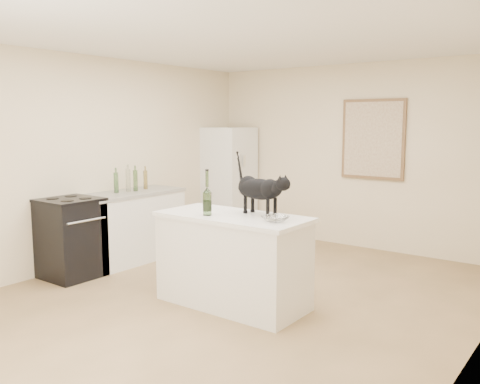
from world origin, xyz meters
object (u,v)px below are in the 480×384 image
stove (71,239)px  black_cat (259,192)px  glass_bowl (275,219)px  fridge (228,181)px  wine_bottle (207,195)px

stove → black_cat: 2.42m
black_cat → glass_bowl: (0.31, -0.20, -0.20)m
fridge → glass_bowl: (2.57, -2.60, 0.08)m
stove → glass_bowl: 2.64m
black_cat → stove: bearing=-153.4°
black_cat → wine_bottle: (-0.38, -0.32, -0.03)m
stove → fridge: fridge is taller
wine_bottle → stove: bearing=-173.0°
fridge → black_cat: bearing=-46.8°
wine_bottle → glass_bowl: wine_bottle is taller
black_cat → glass_bowl: size_ratio=2.80×
stove → glass_bowl: (2.57, 0.35, 0.48)m
stove → glass_bowl: bearing=7.7°
stove → fridge: bearing=90.0°
fridge → black_cat: size_ratio=2.67×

